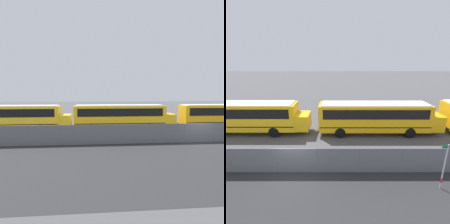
% 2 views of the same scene
% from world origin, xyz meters
% --- Properties ---
extents(ground_plane, '(200.00, 200.00, 0.00)m').
position_xyz_m(ground_plane, '(0.00, 0.00, 0.00)').
color(ground_plane, '#4C4C4F').
extents(fence, '(93.79, 0.07, 1.91)m').
position_xyz_m(fence, '(0.00, -0.00, 0.97)').
color(fence, '#9EA0A5').
rests_on(fence, ground_plane).
extents(school_bus_2, '(12.98, 2.58, 3.38)m').
position_xyz_m(school_bus_2, '(-6.86, 7.00, 2.02)').
color(school_bus_2, yellow).
rests_on(school_bus_2, ground_plane).
extents(school_bus_3, '(12.98, 2.58, 3.38)m').
position_xyz_m(school_bus_3, '(7.10, 6.84, 2.02)').
color(school_bus_3, '#EDA80F').
rests_on(school_bus_3, ground_plane).
extents(street_sign, '(0.70, 0.09, 3.06)m').
position_xyz_m(street_sign, '(9.47, -1.60, 1.62)').
color(street_sign, '#B7B7BC').
rests_on(street_sign, ground_plane).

